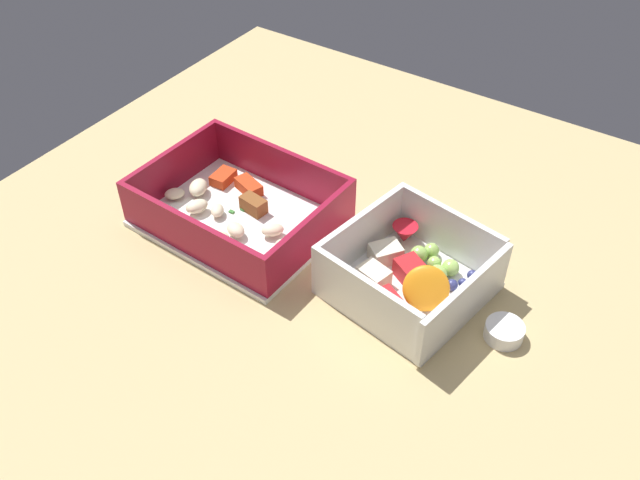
# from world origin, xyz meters

# --- Properties ---
(table_surface) EXTENTS (0.80, 0.80, 0.02)m
(table_surface) POSITION_xyz_m (0.00, 0.00, 0.01)
(table_surface) COLOR tan
(table_surface) RESTS_ON ground
(pasta_container) EXTENTS (0.21, 0.16, 0.06)m
(pasta_container) POSITION_xyz_m (-0.12, 0.00, 0.04)
(pasta_container) COLOR white
(pasta_container) RESTS_ON table_surface
(fruit_bowl) EXTENTS (0.16, 0.16, 0.06)m
(fruit_bowl) POSITION_xyz_m (0.08, 0.02, 0.04)
(fruit_bowl) COLOR white
(fruit_bowl) RESTS_ON table_surface
(paper_cup_liner) EXTENTS (0.04, 0.04, 0.02)m
(paper_cup_liner) POSITION_xyz_m (0.19, 0.01, 0.03)
(paper_cup_liner) COLOR white
(paper_cup_liner) RESTS_ON table_surface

